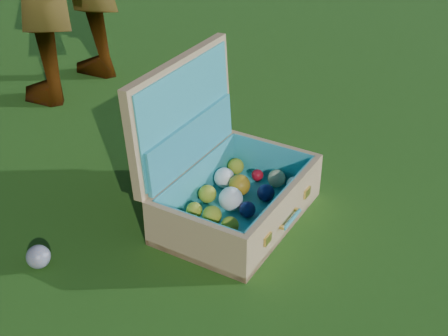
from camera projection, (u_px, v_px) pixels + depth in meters
ground at (187, 206)px, 2.04m from camera, size 60.00×60.00×0.00m
stray_ball at (38, 257)px, 1.77m from camera, size 0.07×0.07×0.07m
suitcase at (219, 176)px, 1.94m from camera, size 0.62×0.55×0.50m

